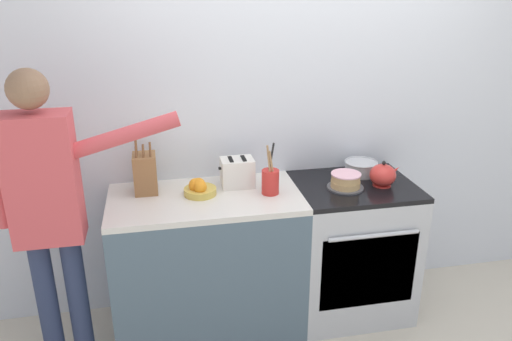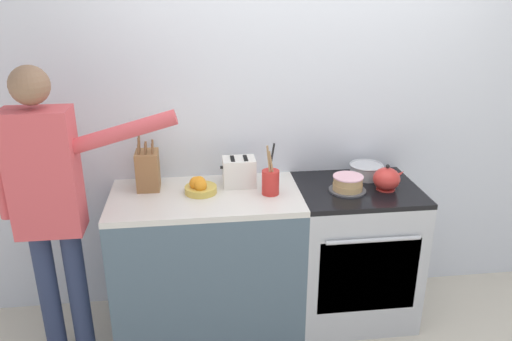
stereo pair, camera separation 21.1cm
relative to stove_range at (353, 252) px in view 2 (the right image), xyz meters
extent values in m
cube|color=silver|center=(-0.28, 0.33, 0.85)|extent=(8.00, 0.04, 2.60)
cube|color=#4C6070|center=(-0.93, 0.00, -0.02)|extent=(1.13, 0.61, 0.86)
cube|color=silver|center=(-0.93, 0.00, 0.43)|extent=(1.13, 0.61, 0.03)
cube|color=#B7BABF|center=(0.00, 0.00, -0.02)|extent=(0.73, 0.61, 0.87)
cube|color=black|center=(0.00, -0.29, 0.01)|extent=(0.60, 0.01, 0.48)
cylinder|color=#B7BABF|center=(0.00, -0.32, 0.26)|extent=(0.55, 0.02, 0.02)
cube|color=black|center=(0.00, 0.00, 0.43)|extent=(0.73, 0.61, 0.03)
cylinder|color=#4C4C51|center=(-0.08, -0.05, 0.45)|extent=(0.22, 0.22, 0.01)
cylinder|color=tan|center=(-0.08, -0.05, 0.48)|extent=(0.18, 0.18, 0.04)
cylinder|color=tan|center=(-0.08, -0.05, 0.52)|extent=(0.17, 0.17, 0.04)
cylinder|color=#EFB2C1|center=(-0.08, -0.05, 0.54)|extent=(0.18, 0.18, 0.01)
cylinder|color=red|center=(0.15, -0.05, 0.45)|extent=(0.11, 0.11, 0.01)
ellipsoid|color=red|center=(0.15, -0.05, 0.52)|extent=(0.16, 0.16, 0.14)
cone|color=red|center=(0.23, -0.05, 0.54)|extent=(0.08, 0.04, 0.07)
sphere|color=black|center=(0.15, -0.05, 0.60)|extent=(0.02, 0.02, 0.02)
cylinder|color=#B7BABF|center=(0.10, 0.15, 0.49)|extent=(0.20, 0.20, 0.08)
torus|color=#B7BABF|center=(0.10, 0.15, 0.53)|extent=(0.21, 0.21, 0.01)
cube|color=olive|center=(-1.26, 0.14, 0.57)|extent=(0.13, 0.16, 0.23)
cylinder|color=brown|center=(-1.30, 0.10, 0.71)|extent=(0.01, 0.03, 0.06)
cylinder|color=brown|center=(-1.26, 0.10, 0.71)|extent=(0.01, 0.03, 0.07)
cylinder|color=brown|center=(-1.22, 0.10, 0.71)|extent=(0.01, 0.03, 0.06)
cylinder|color=brown|center=(-1.30, 0.13, 0.73)|extent=(0.01, 0.04, 0.09)
cylinder|color=brown|center=(-1.26, 0.14, 0.71)|extent=(0.01, 0.03, 0.07)
cylinder|color=brown|center=(-1.22, 0.14, 0.72)|extent=(0.01, 0.04, 0.08)
cylinder|color=brown|center=(-1.30, 0.17, 0.73)|extent=(0.01, 0.04, 0.09)
cylinder|color=red|center=(-0.55, -0.03, 0.52)|extent=(0.10, 0.10, 0.15)
cylinder|color=#A37A51|center=(-0.54, -0.05, 0.61)|extent=(0.05, 0.02, 0.22)
cylinder|color=black|center=(-0.54, -0.01, 0.63)|extent=(0.05, 0.02, 0.26)
cylinder|color=#A37A51|center=(-0.56, -0.05, 0.63)|extent=(0.04, 0.03, 0.25)
cylinder|color=gold|center=(-0.95, 0.03, 0.47)|extent=(0.19, 0.19, 0.04)
sphere|color=orange|center=(-0.98, 0.03, 0.51)|extent=(0.07, 0.07, 0.07)
sphere|color=orange|center=(-0.98, 0.03, 0.51)|extent=(0.08, 0.08, 0.08)
sphere|color=orange|center=(-0.96, 0.03, 0.51)|extent=(0.08, 0.08, 0.08)
sphere|color=orange|center=(-0.96, 0.00, 0.51)|extent=(0.08, 0.08, 0.08)
sphere|color=orange|center=(-0.96, 0.02, 0.51)|extent=(0.08, 0.08, 0.08)
cube|color=silver|center=(-0.72, 0.12, 0.54)|extent=(0.20, 0.15, 0.17)
cube|color=black|center=(-0.76, 0.12, 0.62)|extent=(0.02, 0.10, 0.00)
cube|color=black|center=(-0.68, 0.12, 0.62)|extent=(0.02, 0.10, 0.00)
cube|color=black|center=(-0.82, 0.12, 0.57)|extent=(0.02, 0.02, 0.01)
cylinder|color=#283351|center=(-1.83, -0.20, -0.04)|extent=(0.11, 0.11, 0.82)
cylinder|color=#283351|center=(-1.67, -0.20, -0.04)|extent=(0.11, 0.11, 0.82)
cube|color=#D14C51|center=(-1.75, -0.20, 0.70)|extent=(0.34, 0.20, 0.67)
cylinder|color=#D14C51|center=(-1.34, -0.20, 0.91)|extent=(0.57, 0.08, 0.23)
sphere|color=#846047|center=(-1.75, -0.20, 1.16)|extent=(0.20, 0.20, 0.20)
camera|label=1|loc=(-1.17, -2.66, 1.64)|focal=35.00mm
camera|label=2|loc=(-0.96, -2.69, 1.64)|focal=35.00mm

